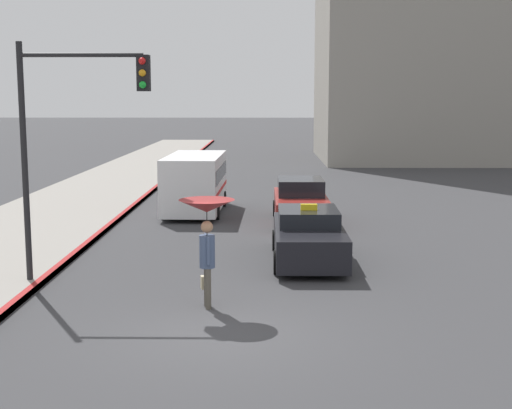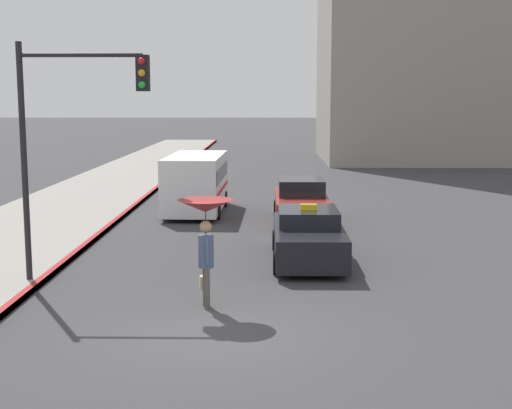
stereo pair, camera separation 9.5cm
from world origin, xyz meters
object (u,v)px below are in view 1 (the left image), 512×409
at_px(pedestrian_with_umbrella, 207,219).
at_px(sedan_red, 301,203).
at_px(taxi, 308,237).
at_px(ambulance_van, 195,181).
at_px(traffic_light, 73,120).

bearing_deg(pedestrian_with_umbrella, sedan_red, -25.95).
relative_size(taxi, ambulance_van, 0.86).
distance_m(taxi, sedan_red, 6.05).
height_order(taxi, traffic_light, traffic_light).
distance_m(taxi, traffic_light, 6.90).
bearing_deg(pedestrian_with_umbrella, taxi, -41.28).
relative_size(sedan_red, pedestrian_with_umbrella, 2.03).
bearing_deg(taxi, traffic_light, 25.76).
height_order(taxi, pedestrian_with_umbrella, pedestrian_with_umbrella).
height_order(ambulance_van, pedestrian_with_umbrella, pedestrian_with_umbrella).
xyz_separation_m(ambulance_van, pedestrian_with_umbrella, (1.47, -12.57, 0.65)).
xyz_separation_m(ambulance_van, traffic_light, (-1.67, -10.88, 2.63)).
xyz_separation_m(sedan_red, traffic_light, (-5.60, -8.71, 3.16)).
bearing_deg(ambulance_van, pedestrian_with_umbrella, 97.88).
bearing_deg(sedan_red, pedestrian_with_umbrella, 76.68).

